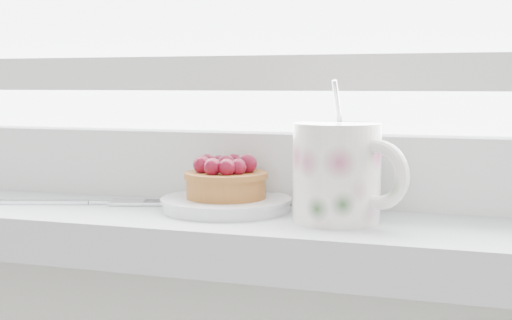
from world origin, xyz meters
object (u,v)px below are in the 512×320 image
at_px(floral_mug, 340,171).
at_px(fork, 71,202).
at_px(raspberry_tart, 226,179).
at_px(saucer, 226,204).

xyz_separation_m(floral_mug, fork, (-0.27, 0.01, -0.04)).
bearing_deg(raspberry_tart, saucer, -65.91).
relative_size(raspberry_tart, fork, 0.37).
bearing_deg(fork, floral_mug, -1.38).
distance_m(floral_mug, fork, 0.28).
height_order(floral_mug, fork, floral_mug).
xyz_separation_m(saucer, floral_mug, (0.11, -0.02, 0.04)).
xyz_separation_m(saucer, raspberry_tart, (-0.00, 0.00, 0.02)).
relative_size(floral_mug, fork, 0.58).
bearing_deg(saucer, floral_mug, -11.15).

